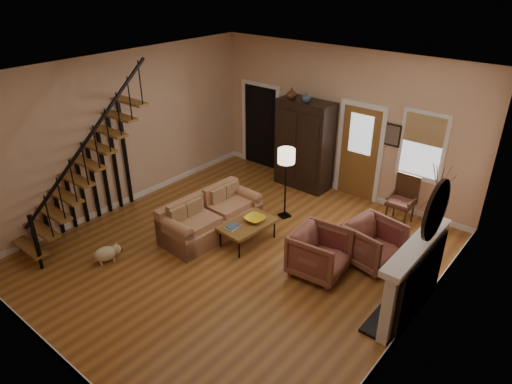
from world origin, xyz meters
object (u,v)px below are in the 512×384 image
Objects in this scene: armoire at (305,145)px; floor_lamp at (285,184)px; armchair_left at (320,253)px; coffee_table at (248,233)px; sofa at (211,216)px; side_chair at (401,201)px; armchair_right at (373,244)px.

floor_lamp is (0.57, -1.51, -0.28)m from armoire.
armoire is 2.30× the size of armchair_left.
armoire is 2.95m from coffee_table.
sofa is at bearing -116.88° from floor_lamp.
coffee_table is at bearing -88.04° from floor_lamp.
sofa is 1.68m from floor_lamp.
coffee_table is at bearing -127.12° from side_chair.
sofa is 2.27× the size of armchair_left.
sofa is 3.14m from armchair_right.
armchair_right is at bearing 23.02° from sofa.
coffee_table is 3.23m from side_chair.
armchair_left is at bearing 155.60° from armchair_right.
side_chair reaches higher than armchair_right.
armoire is 2.34× the size of armchair_right.
side_chair reaches higher than armchair_left.
floor_lamp reaches higher than armchair_left.
armoire is 1.91× the size of coffee_table.
side_chair reaches higher than sofa.
floor_lamp reaches higher than side_chair.
armchair_right is at bearing -40.49° from armchair_left.
side_chair is at bearing 47.81° from sofa.
side_chair is at bearing 33.40° from floor_lamp.
sofa is 0.82m from coffee_table.
armchair_left is at bearing -98.18° from side_chair.
armoire is at bearing 32.48° from armchair_left.
armchair_left is 2.54m from side_chair.
side_chair is (2.72, 2.77, 0.12)m from sofa.
floor_lamp is at bearing 65.49° from sofa.
armchair_right is at bearing -33.84° from armoire.
floor_lamp reaches higher than armchair_right.
floor_lamp is at bearing 91.96° from coffee_table.
coffee_table is 1.08× the size of side_chair.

